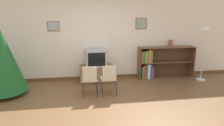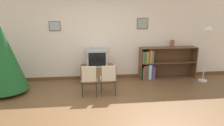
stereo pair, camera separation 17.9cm
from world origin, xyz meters
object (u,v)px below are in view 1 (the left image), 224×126
object	(u,v)px
tv_console	(96,74)
bookshelf	(156,64)
television	(96,58)
vase	(170,43)
christmas_tree	(2,58)
folding_chair_right	(109,78)
folding_chair_left	(90,79)
standing_lamp	(205,39)

from	to	relation	value
tv_console	bookshelf	size ratio (longest dim) A/B	0.55
television	vase	world-z (taller)	vase
christmas_tree	bookshelf	xyz separation A→B (m)	(4.40, 0.76, -0.50)
folding_chair_right	vase	world-z (taller)	vase
tv_console	christmas_tree	bearing A→B (deg)	-164.89
television	vase	size ratio (longest dim) A/B	2.67
christmas_tree	folding_chair_right	world-z (taller)	christmas_tree
christmas_tree	tv_console	distance (m)	2.62
tv_console	bookshelf	distance (m)	1.98
television	folding_chair_left	xyz separation A→B (m)	(-0.24, -1.11, -0.30)
tv_console	folding_chair_right	world-z (taller)	folding_chair_right
folding_chair_left	folding_chair_right	size ratio (longest dim) A/B	1.00
folding_chair_left	vase	xyz separation A→B (m)	(2.66, 1.22, 0.67)
tv_console	television	distance (m)	0.51
christmas_tree	television	world-z (taller)	christmas_tree
television	bookshelf	bearing A→B (deg)	3.16
christmas_tree	folding_chair_left	distance (m)	2.29
christmas_tree	bookshelf	distance (m)	4.49
folding_chair_left	folding_chair_right	world-z (taller)	same
christmas_tree	tv_console	world-z (taller)	christmas_tree
christmas_tree	folding_chair_left	size ratio (longest dim) A/B	2.41
bookshelf	tv_console	bearing A→B (deg)	-176.92
folding_chair_left	standing_lamp	bearing A→B (deg)	12.44
folding_chair_right	standing_lamp	size ratio (longest dim) A/B	0.48
christmas_tree	tv_console	xyz separation A→B (m)	(2.43, 0.66, -0.72)
television	folding_chair_left	world-z (taller)	television
tv_console	folding_chair_left	bearing A→B (deg)	-102.44
television	bookshelf	distance (m)	1.99
bookshelf	standing_lamp	world-z (taller)	standing_lamp
tv_console	folding_chair_right	size ratio (longest dim) A/B	1.23
folding_chair_right	bookshelf	world-z (taller)	bookshelf
folding_chair_right	bookshelf	xyz separation A→B (m)	(1.72, 1.22, 0.01)
folding_chair_left	standing_lamp	xyz separation A→B (m)	(3.57, 0.79, 0.85)
tv_console	folding_chair_left	size ratio (longest dim) A/B	1.23
folding_chair_right	folding_chair_left	bearing A→B (deg)	180.00
bookshelf	standing_lamp	distance (m)	1.65
christmas_tree	vase	distance (m)	4.90
tv_console	folding_chair_right	xyz separation A→B (m)	(0.24, -1.11, 0.21)
vase	standing_lamp	size ratio (longest dim) A/B	0.13
vase	folding_chair_left	bearing A→B (deg)	-155.29
christmas_tree	bookshelf	bearing A→B (deg)	9.82
folding_chair_left	standing_lamp	world-z (taller)	standing_lamp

